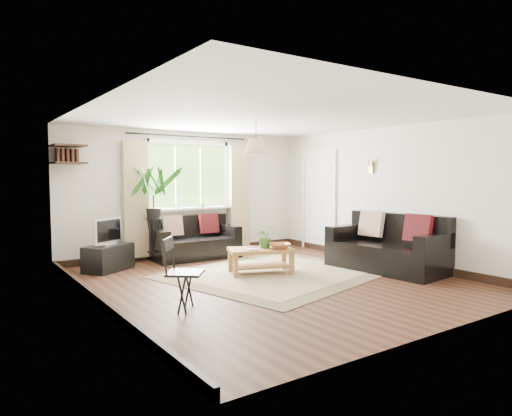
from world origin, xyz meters
TOP-DOWN VIEW (x-y plane):
  - floor at (0.00, 0.00)m, footprint 5.50×5.50m
  - ceiling at (0.00, 0.00)m, footprint 5.50×5.50m
  - wall_back at (0.00, 2.75)m, footprint 5.00×0.02m
  - wall_front at (0.00, -2.75)m, footprint 5.00×0.02m
  - wall_left at (-2.50, 0.00)m, footprint 0.02×5.50m
  - wall_right at (2.50, 0.00)m, footprint 0.02×5.50m
  - rug at (0.36, 0.32)m, footprint 3.73×3.40m
  - window at (0.00, 2.71)m, footprint 2.50×0.16m
  - door at (2.47, 1.70)m, footprint 0.06×0.96m
  - corner_shelf at (-2.25, 2.50)m, footprint 0.50×0.50m
  - pendant_lamp at (0.00, 0.40)m, footprint 0.36×0.36m
  - wall_sconce at (2.43, 0.30)m, footprint 0.12×0.12m
  - sofa_back at (-0.09, 2.29)m, footprint 1.62×0.84m
  - sofa_right at (1.98, -0.49)m, footprint 1.94×1.11m
  - coffee_table at (0.14, 0.48)m, footprint 1.11×0.86m
  - table_plant at (0.24, 0.49)m, footprint 0.32×0.28m
  - bowl at (0.38, 0.29)m, footprint 0.44×0.44m
  - book_a at (-0.13, 0.48)m, footprint 0.23×0.28m
  - book_b at (-0.01, 0.65)m, footprint 0.27×0.26m
  - tv_stand at (-1.77, 2.07)m, footprint 0.90×0.80m
  - tv at (-1.77, 2.07)m, footprint 0.62×0.50m
  - palm_stand at (-0.87, 2.36)m, footprint 0.70×0.70m
  - folding_chair at (-1.69, -0.63)m, footprint 0.60×0.60m
  - sill_plant at (0.25, 2.63)m, footprint 0.14×0.10m

SIDE VIEW (x-z plane):
  - floor at x=0.00m, z-range 0.00..0.00m
  - rug at x=0.36m, z-range 0.00..0.02m
  - coffee_table at x=0.14m, z-range 0.00..0.40m
  - tv_stand at x=-1.77m, z-range 0.00..0.42m
  - sofa_back at x=-0.09m, z-range 0.00..0.75m
  - book_a at x=-0.13m, z-range 0.40..0.42m
  - book_b at x=-0.01m, z-range 0.40..0.42m
  - folding_chair at x=-1.69m, z-range 0.00..0.83m
  - sofa_right at x=1.98m, z-range 0.00..0.87m
  - bowl at x=0.38m, z-range 0.40..0.49m
  - table_plant at x=0.24m, z-range 0.40..0.75m
  - tv at x=-1.77m, z-range 0.42..0.89m
  - palm_stand at x=-0.87m, z-range 0.00..1.71m
  - door at x=2.47m, z-range -0.03..2.03m
  - sill_plant at x=0.25m, z-range 0.93..1.20m
  - wall_back at x=0.00m, z-range 0.00..2.40m
  - wall_front at x=0.00m, z-range 0.00..2.40m
  - wall_left at x=-2.50m, z-range 0.00..2.40m
  - wall_right at x=2.50m, z-range 0.00..2.40m
  - window at x=0.00m, z-range 0.47..2.63m
  - wall_sconce at x=2.43m, z-range 1.60..1.88m
  - corner_shelf at x=-2.25m, z-range 1.72..2.06m
  - pendant_lamp at x=0.00m, z-range 1.78..2.32m
  - ceiling at x=0.00m, z-range 2.40..2.40m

